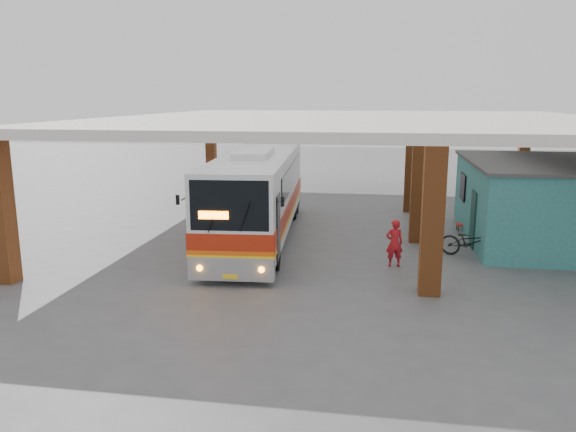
# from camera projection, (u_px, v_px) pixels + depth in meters

# --- Properties ---
(ground) EXTENTS (90.00, 90.00, 0.00)m
(ground) POSITION_uv_depth(u_px,v_px,m) (332.00, 259.00, 19.34)
(ground) COLOR #515154
(ground) RESTS_ON ground
(brick_columns) EXTENTS (20.10, 21.60, 4.35)m
(brick_columns) POSITION_uv_depth(u_px,v_px,m) (378.00, 178.00, 23.49)
(brick_columns) COLOR #984D21
(brick_columns) RESTS_ON ground
(canopy_roof) EXTENTS (21.00, 23.00, 0.30)m
(canopy_roof) POSITION_uv_depth(u_px,v_px,m) (358.00, 120.00, 24.60)
(canopy_roof) COLOR silver
(canopy_roof) RESTS_ON brick_columns
(shop_building) EXTENTS (5.20, 8.20, 3.11)m
(shop_building) POSITION_uv_depth(u_px,v_px,m) (536.00, 201.00, 21.68)
(shop_building) COLOR #2D716A
(shop_building) RESTS_ON ground
(coach_bus) EXTENTS (3.54, 12.42, 3.57)m
(coach_bus) POSITION_uv_depth(u_px,v_px,m) (258.00, 194.00, 21.98)
(coach_bus) COLOR silver
(coach_bus) RESTS_ON ground
(motorcycle) EXTENTS (2.23, 1.54, 1.11)m
(motorcycle) POSITION_uv_depth(u_px,v_px,m) (470.00, 242.00, 19.45)
(motorcycle) COLOR black
(motorcycle) RESTS_ON ground
(pedestrian) EXTENTS (0.65, 0.51, 1.58)m
(pedestrian) POSITION_uv_depth(u_px,v_px,m) (394.00, 243.00, 18.40)
(pedestrian) COLOR #B4161D
(pedestrian) RESTS_ON ground
(red_chair) EXTENTS (0.48, 0.48, 0.87)m
(red_chair) POSITION_uv_depth(u_px,v_px,m) (465.00, 221.00, 23.46)
(red_chair) COLOR red
(red_chair) RESTS_ON ground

